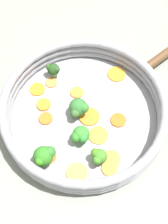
# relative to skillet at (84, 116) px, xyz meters

# --- Properties ---
(ground_plane) EXTENTS (4.00, 4.00, 0.00)m
(ground_plane) POSITION_rel_skillet_xyz_m (0.00, 0.00, -0.01)
(ground_plane) COLOR gray
(skillet) EXTENTS (0.35, 0.35, 0.01)m
(skillet) POSITION_rel_skillet_xyz_m (0.00, 0.00, 0.00)
(skillet) COLOR #939699
(skillet) RESTS_ON ground_plane
(skillet_rim_wall) EXTENTS (0.37, 0.37, 0.06)m
(skillet_rim_wall) POSITION_rel_skillet_xyz_m (0.00, 0.00, 0.03)
(skillet_rim_wall) COLOR #9496A0
(skillet_rim_wall) RESTS_ON skillet
(skillet_rivet_left) EXTENTS (0.01, 0.01, 0.01)m
(skillet_rivet_left) POSITION_rel_skillet_xyz_m (-0.13, 0.11, 0.01)
(skillet_rivet_left) COLOR #91989D
(skillet_rivet_left) RESTS_ON skillet
(skillet_rivet_right) EXTENTS (0.01, 0.01, 0.01)m
(skillet_rivet_right) POSITION_rel_skillet_xyz_m (-0.17, 0.04, 0.01)
(skillet_rivet_right) COLOR #92979D
(skillet_rivet_right) RESTS_ON skillet
(carrot_slice_0) EXTENTS (0.04, 0.04, 0.01)m
(carrot_slice_0) POSITION_rel_skillet_xyz_m (0.04, -0.08, 0.01)
(carrot_slice_0) COLOR orange
(carrot_slice_0) RESTS_ON skillet
(carrot_slice_1) EXTENTS (0.03, 0.03, 0.00)m
(carrot_slice_1) POSITION_rel_skillet_xyz_m (-0.05, -0.11, 0.01)
(carrot_slice_1) COLOR orange
(carrot_slice_1) RESTS_ON skillet
(carrot_slice_2) EXTENTS (0.04, 0.04, 0.00)m
(carrot_slice_2) POSITION_rel_skillet_xyz_m (-0.02, -0.13, 0.01)
(carrot_slice_2) COLOR orange
(carrot_slice_2) RESTS_ON skillet
(carrot_slice_3) EXTENTS (0.06, 0.06, 0.00)m
(carrot_slice_3) POSITION_rel_skillet_xyz_m (0.12, -0.03, 0.01)
(carrot_slice_3) COLOR orange
(carrot_slice_3) RESTS_ON skillet
(carrot_slice_4) EXTENTS (0.06, 0.06, 0.00)m
(carrot_slice_4) POSITION_rel_skillet_xyz_m (0.04, 0.05, 0.01)
(carrot_slice_4) COLOR orange
(carrot_slice_4) RESTS_ON skillet
(carrot_slice_5) EXTENTS (0.04, 0.04, 0.00)m
(carrot_slice_5) POSITION_rel_skillet_xyz_m (-0.02, 0.08, 0.01)
(carrot_slice_5) COLOR #D95E19
(carrot_slice_5) RESTS_ON skillet
(carrot_slice_6) EXTENTS (0.05, 0.05, 0.01)m
(carrot_slice_6) POSITION_rel_skillet_xyz_m (0.08, 0.10, 0.01)
(carrot_slice_6) COLOR orange
(carrot_slice_6) RESTS_ON skillet
(carrot_slice_7) EXTENTS (0.06, 0.06, 0.00)m
(carrot_slice_7) POSITION_rel_skillet_xyz_m (0.00, 0.01, 0.01)
(carrot_slice_7) COLOR orange
(carrot_slice_7) RESTS_ON skillet
(carrot_slice_8) EXTENTS (0.04, 0.04, 0.00)m
(carrot_slice_8) POSITION_rel_skillet_xyz_m (-0.05, -0.04, 0.01)
(carrot_slice_8) COLOR orange
(carrot_slice_8) RESTS_ON skillet
(carrot_slice_9) EXTENTS (0.05, 0.05, 0.01)m
(carrot_slice_9) POSITION_rel_skillet_xyz_m (0.01, -0.10, 0.01)
(carrot_slice_9) COLOR orange
(carrot_slice_9) RESTS_ON skillet
(carrot_slice_10) EXTENTS (0.06, 0.06, 0.01)m
(carrot_slice_10) POSITION_rel_skillet_xyz_m (0.13, 0.04, 0.01)
(carrot_slice_10) COLOR #F59D42
(carrot_slice_10) RESTS_ON skillet
(carrot_slice_11) EXTENTS (0.06, 0.06, 0.00)m
(carrot_slice_11) POSITION_rel_skillet_xyz_m (-0.14, 0.03, 0.01)
(carrot_slice_11) COLOR orange
(carrot_slice_11) RESTS_ON skillet
(carrot_slice_12) EXTENTS (0.05, 0.05, 0.00)m
(carrot_slice_12) POSITION_rel_skillet_xyz_m (0.10, 0.10, 0.01)
(carrot_slice_12) COLOR orange
(carrot_slice_12) RESTS_ON skillet
(broccoli_floret_0) EXTENTS (0.05, 0.05, 0.05)m
(broccoli_floret_0) POSITION_rel_skillet_xyz_m (0.00, -0.01, 0.03)
(broccoli_floret_0) COLOR #75A24D
(broccoli_floret_0) RESTS_ON skillet
(broccoli_floret_1) EXTENTS (0.04, 0.04, 0.04)m
(broccoli_floret_1) POSITION_rel_skillet_xyz_m (0.09, 0.07, 0.03)
(broccoli_floret_1) COLOR #6C884B
(broccoli_floret_1) RESTS_ON skillet
(broccoli_floret_2) EXTENTS (0.04, 0.04, 0.04)m
(broccoli_floret_2) POSITION_rel_skillet_xyz_m (0.06, 0.02, 0.03)
(broccoli_floret_2) COLOR #8AB266
(broccoli_floret_2) RESTS_ON skillet
(broccoli_floret_3) EXTENTS (0.03, 0.04, 0.04)m
(broccoli_floret_3) POSITION_rel_skillet_xyz_m (-0.07, -0.11, 0.03)
(broccoli_floret_3) COLOR #80AE6C
(broccoli_floret_3) RESTS_ON skillet
(broccoli_floret_4) EXTENTS (0.05, 0.04, 0.05)m
(broccoli_floret_4) POSITION_rel_skillet_xyz_m (0.14, -0.03, 0.04)
(broccoli_floret_4) COLOR #8CB369
(broccoli_floret_4) RESTS_ON skillet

